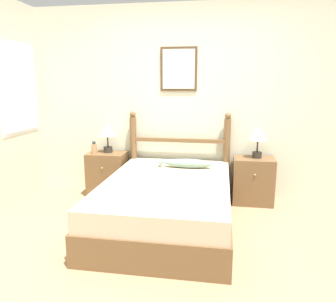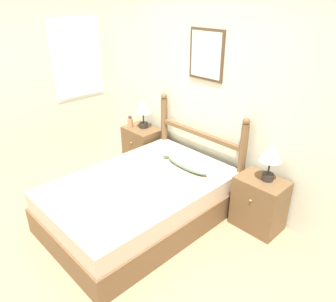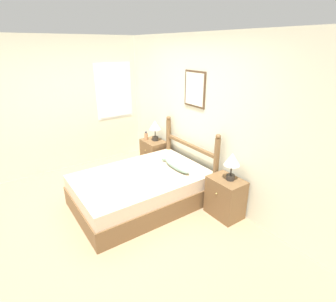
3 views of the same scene
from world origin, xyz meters
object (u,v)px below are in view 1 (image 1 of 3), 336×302
at_px(table_lamp_right, 258,136).
at_px(fish_pillow, 186,163).
at_px(table_lamp_left, 107,132).
at_px(bottle, 94,148).
at_px(nightstand_left, 107,174).
at_px(bed, 167,203).
at_px(nightstand_right, 253,181).

xyz_separation_m(table_lamp_right, fish_pillow, (-0.87, -0.31, -0.32)).
relative_size(table_lamp_left, table_lamp_right, 1.00).
bearing_deg(table_lamp_right, bottle, -177.01).
bearing_deg(nightstand_left, table_lamp_right, 0.80).
height_order(bed, table_lamp_right, table_lamp_right).
bearing_deg(fish_pillow, table_lamp_left, 164.32).
height_order(table_lamp_left, table_lamp_right, same).
bearing_deg(bottle, table_lamp_left, 38.86).
relative_size(bed, table_lamp_left, 5.00).
bearing_deg(table_lamp_right, fish_pillow, -160.70).
height_order(bed, nightstand_left, nightstand_left).
relative_size(nightstand_right, table_lamp_left, 1.47).
bearing_deg(nightstand_right, fish_pillow, -161.68).
bearing_deg(bottle, table_lamp_right, 2.99).
distance_m(bed, table_lamp_left, 1.46).
xyz_separation_m(nightstand_right, table_lamp_right, (0.03, 0.03, 0.59)).
xyz_separation_m(nightstand_left, table_lamp_left, (0.01, 0.04, 0.59)).
bearing_deg(fish_pillow, bottle, 171.37).
distance_m(nightstand_right, bottle, 2.15).
bearing_deg(table_lamp_right, bed, -139.25).
relative_size(bed, fish_pillow, 3.07).
height_order(table_lamp_right, fish_pillow, table_lamp_right).
distance_m(nightstand_right, table_lamp_right, 0.59).
xyz_separation_m(bed, table_lamp_right, (1.02, 0.88, 0.63)).
relative_size(bottle, fish_pillow, 0.27).
xyz_separation_m(bed, bottle, (-1.13, 0.77, 0.42)).
bearing_deg(table_lamp_left, bottle, -141.14).
distance_m(table_lamp_right, fish_pillow, 0.98).
xyz_separation_m(nightstand_right, fish_pillow, (-0.84, -0.28, 0.26)).
bearing_deg(bed, nightstand_left, 139.21).
bearing_deg(nightstand_left, bottle, -149.44).
bearing_deg(fish_pillow, nightstand_left, 166.20).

